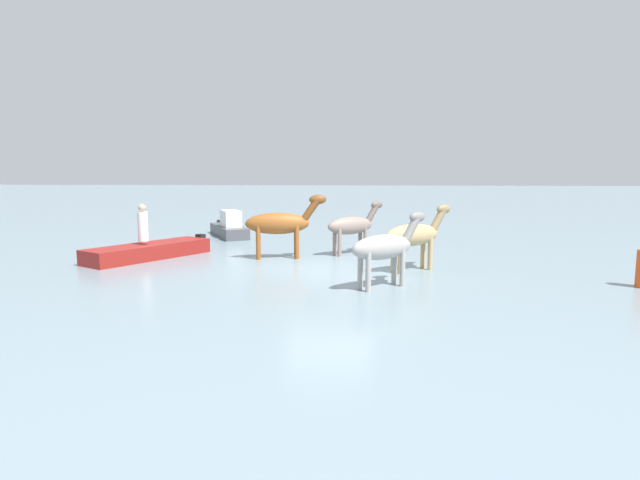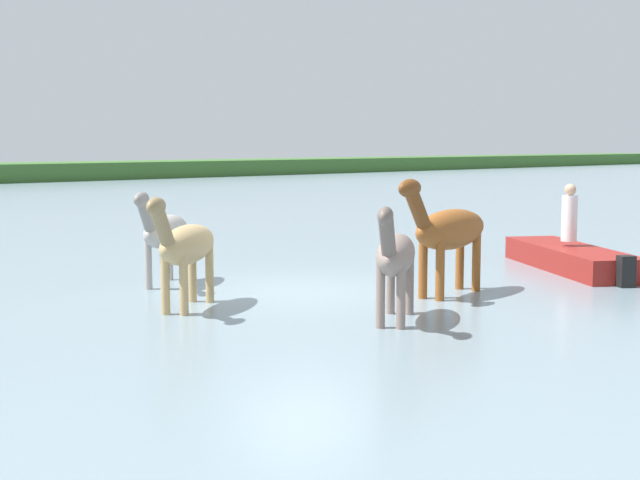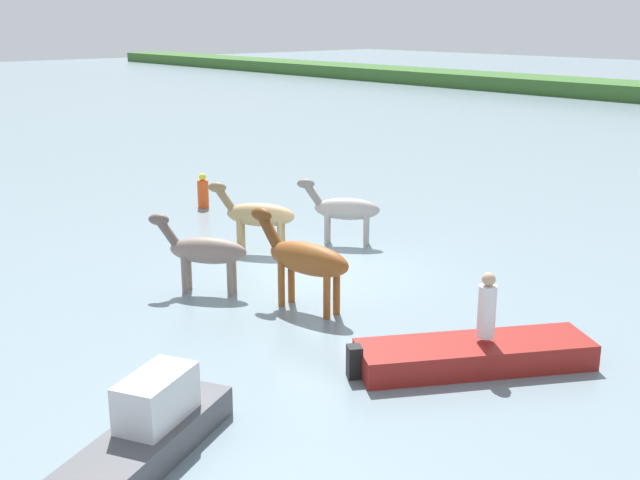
{
  "view_description": "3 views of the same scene",
  "coord_description": "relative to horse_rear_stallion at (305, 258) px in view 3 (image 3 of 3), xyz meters",
  "views": [
    {
      "loc": [
        -0.93,
        14.42,
        2.74
      ],
      "look_at": [
        0.31,
        -0.84,
        0.75
      ],
      "focal_mm": 28.96,
      "sensor_mm": 36.0,
      "label": 1
    },
    {
      "loc": [
        -9.6,
        -11.82,
        2.63
      ],
      "look_at": [
        0.68,
        0.31,
        0.84
      ],
      "focal_mm": 49.16,
      "sensor_mm": 36.0,
      "label": 2
    },
    {
      "loc": [
        13.87,
        -12.15,
        6.01
      ],
      "look_at": [
        0.44,
        -0.41,
        0.99
      ],
      "focal_mm": 44.48,
      "sensor_mm": 36.0,
      "label": 3
    }
  ],
  "objects": [
    {
      "name": "horse_mid_herd",
      "position": [
        -4.09,
        1.81,
        -0.11
      ],
      "size": [
        2.12,
        1.7,
        1.84
      ],
      "rotation": [
        0.0,
        0.0,
        3.78
      ],
      "color": "tan",
      "rests_on": "ground_plane"
    },
    {
      "name": "horse_rear_stallion",
      "position": [
        0.0,
        0.0,
        0.0
      ],
      "size": [
        2.65,
        0.98,
        2.04
      ],
      "rotation": [
        0.0,
        0.0,
        3.33
      ],
      "color": "brown",
      "rests_on": "ground_plane"
    },
    {
      "name": "ground_plane",
      "position": [
        -1.67,
        1.91,
        -1.13
      ],
      "size": [
        202.42,
        202.42,
        0.0
      ],
      "primitive_type": "plane",
      "color": "gray"
    },
    {
      "name": "buoy_channel_marker",
      "position": [
        -9.39,
        3.55,
        -0.61
      ],
      "size": [
        0.36,
        0.36,
        1.14
      ],
      "color": "#E54C19",
      "rests_on": "ground_plane"
    },
    {
      "name": "horse_dun_straggler",
      "position": [
        -2.29,
        -1.01,
        -0.15
      ],
      "size": [
        2.03,
        1.67,
        1.78
      ],
      "rotation": [
        0.0,
        0.0,
        3.8
      ],
      "color": "gray",
      "rests_on": "ground_plane"
    },
    {
      "name": "horse_dark_mare",
      "position": [
        -3.16,
        4.05,
        -0.14
      ],
      "size": [
        2.0,
        1.72,
        1.78
      ],
      "rotation": [
        0.0,
        0.0,
        3.82
      ],
      "color": "#9E9993",
      "rests_on": "ground_plane"
    },
    {
      "name": "boat_motor_center",
      "position": [
        4.22,
        0.35,
        -0.96
      ],
      "size": [
        3.14,
        4.21,
        0.73
      ],
      "rotation": [
        0.0,
        0.0,
        1.04
      ],
      "color": "maroon",
      "rests_on": "ground_plane"
    },
    {
      "name": "person_boatman_standing",
      "position": [
        4.34,
        0.51,
        -0.0
      ],
      "size": [
        0.32,
        0.32,
        1.19
      ],
      "color": "silver",
      "rests_on": "boat_motor_center"
    },
    {
      "name": "boat_launch_far",
      "position": [
        3.14,
        -5.59,
        -0.83
      ],
      "size": [
        2.47,
        3.61,
        1.31
      ],
      "rotation": [
        0.0,
        0.0,
        2.04
      ],
      "color": "#4C4C51",
      "rests_on": "ground_plane"
    }
  ]
}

